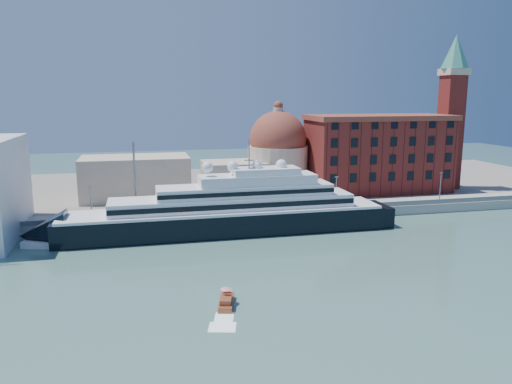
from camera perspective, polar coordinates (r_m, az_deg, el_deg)
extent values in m
plane|color=#345A54|center=(93.58, -0.96, -8.40)|extent=(400.00, 400.00, 0.00)
cube|color=gray|center=(125.30, -4.28, -2.79)|extent=(180.00, 10.00, 2.50)
cube|color=slate|center=(165.09, -6.51, 0.46)|extent=(260.00, 72.00, 2.00)
cube|color=slate|center=(120.55, -3.95, -2.44)|extent=(180.00, 0.10, 1.20)
cube|color=black|center=(114.53, -3.57, -3.68)|extent=(74.05, 11.39, 6.17)
cone|color=black|center=(114.88, -23.13, -4.52)|extent=(9.49, 11.39, 11.39)
cube|color=black|center=(125.94, 13.30, -2.69)|extent=(5.70, 10.44, 5.70)
cube|color=white|center=(113.73, -3.59, -2.06)|extent=(72.16, 11.58, 0.57)
cube|color=white|center=(113.68, -2.65, -1.17)|extent=(55.07, 9.49, 2.85)
cube|color=black|center=(109.12, -2.19, -1.68)|extent=(55.07, 0.15, 1.14)
cube|color=white|center=(113.69, -1.25, 0.21)|extent=(39.88, 8.54, 2.47)
cube|color=white|center=(113.88, 0.14, 1.44)|extent=(26.58, 7.60, 2.28)
cube|color=white|center=(114.03, 1.07, 2.42)|extent=(15.19, 6.65, 1.52)
cylinder|color=slate|center=(112.63, -0.80, 4.36)|extent=(0.28, 0.28, 6.65)
sphere|color=white|center=(111.33, -5.58, 2.85)|extent=(2.47, 2.47, 2.47)
sphere|color=white|center=(112.22, -2.69, 2.96)|extent=(2.47, 2.47, 2.47)
sphere|color=white|center=(113.39, 0.14, 3.05)|extent=(2.47, 2.47, 2.47)
sphere|color=white|center=(114.83, 2.92, 3.14)|extent=(2.47, 2.47, 2.47)
cube|color=white|center=(113.00, -22.38, -5.52)|extent=(11.87, 6.59, 1.50)
cube|color=white|center=(111.92, -21.55, -4.96)|extent=(4.24, 3.25, 1.13)
cube|color=brown|center=(76.97, -3.41, -12.56)|extent=(3.51, 6.49, 1.03)
cube|color=brown|center=(75.68, -3.48, -12.27)|extent=(2.23, 2.90, 0.82)
cylinder|color=slate|center=(76.94, -3.39, -11.53)|extent=(0.06, 0.06, 1.65)
cone|color=red|center=(76.59, -3.40, -10.89)|extent=(1.85, 1.85, 0.41)
cube|color=maroon|center=(156.33, 13.79, 4.07)|extent=(42.00, 18.00, 22.00)
cube|color=brown|center=(155.41, 13.98, 8.28)|extent=(43.00, 19.00, 1.50)
cube|color=maroon|center=(167.97, 21.25, 6.33)|extent=(6.00, 6.00, 35.00)
cube|color=beige|center=(167.70, 21.70, 12.63)|extent=(7.00, 7.00, 2.00)
cone|color=#3A8170|center=(168.05, 21.85, 14.67)|extent=(8.40, 8.40, 10.00)
cylinder|color=beige|center=(151.50, 2.49, 2.63)|extent=(18.00, 18.00, 14.00)
sphere|color=brown|center=(150.44, 2.52, 6.02)|extent=(17.00, 17.00, 17.00)
cylinder|color=beige|center=(149.95, 2.55, 9.07)|extent=(3.00, 3.00, 3.00)
cube|color=beige|center=(146.72, -2.58, 1.56)|extent=(18.00, 14.00, 10.00)
cube|color=beige|center=(146.09, -13.59, 1.62)|extent=(30.00, 16.00, 12.00)
cylinder|color=slate|center=(120.33, -18.34, -1.34)|extent=(0.24, 0.24, 8.00)
cube|color=slate|center=(119.56, -18.46, 0.57)|extent=(0.80, 0.30, 0.25)
cylinder|color=slate|center=(121.25, -4.09, -0.71)|extent=(0.24, 0.24, 8.00)
cube|color=slate|center=(120.48, -4.12, 1.20)|extent=(0.80, 0.30, 0.25)
cylinder|color=slate|center=(129.32, 9.14, -0.08)|extent=(0.24, 0.24, 8.00)
cube|color=slate|center=(128.60, 9.20, 1.71)|extent=(0.80, 0.30, 0.25)
cylinder|color=slate|center=(143.34, 20.31, 0.45)|extent=(0.24, 0.24, 8.00)
cube|color=slate|center=(142.69, 20.42, 2.07)|extent=(0.80, 0.30, 0.25)
cylinder|color=slate|center=(120.85, -13.68, 1.37)|extent=(0.50, 0.50, 18.00)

